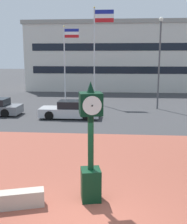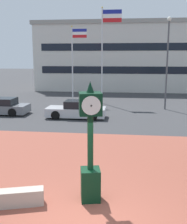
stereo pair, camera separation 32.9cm
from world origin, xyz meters
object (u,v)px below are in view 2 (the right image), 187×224
(car_street_near, at_px, (0,107))
(civic_building, at_px, (124,57))
(car_street_far, at_px, (77,110))
(street_lamp_post, at_px, (168,55))
(street_clock, at_px, (90,147))
(flagpole_secondary, at_px, (105,46))
(flagpole_primary, at_px, (74,59))

(car_street_near, height_order, civic_building, civic_building)
(car_street_far, distance_m, street_lamp_post, 9.08)
(car_street_near, distance_m, street_lamp_post, 14.22)
(car_street_near, xyz_separation_m, street_lamp_post, (13.14, 3.65, 4.02))
(car_street_near, height_order, car_street_far, same)
(street_clock, xyz_separation_m, flagpole_secondary, (-1.12, 18.62, 3.71))
(car_street_far, xyz_separation_m, flagpole_primary, (-1.48, 6.78, 3.69))
(street_clock, height_order, car_street_near, street_clock)
(car_street_far, bearing_deg, street_lamp_post, -58.41)
(civic_building, xyz_separation_m, street_lamp_post, (3.90, -17.99, 0.08))
(car_street_near, bearing_deg, car_street_far, -96.17)
(street_clock, distance_m, car_street_near, 15.32)
(civic_building, bearing_deg, street_clock, -90.71)
(car_street_near, height_order, street_lamp_post, street_lamp_post)
(car_street_far, height_order, flagpole_secondary, flagpole_secondary)
(street_clock, height_order, street_lamp_post, street_lamp_post)
(car_street_far, bearing_deg, car_street_near, 84.00)
(car_street_near, distance_m, flagpole_primary, 8.59)
(flagpole_secondary, xyz_separation_m, civic_building, (1.55, 15.50, -0.94))
(street_clock, distance_m, flagpole_secondary, 19.02)
(car_street_near, xyz_separation_m, car_street_far, (6.22, -0.64, -0.00))
(street_clock, distance_m, car_street_far, 12.18)
(flagpole_primary, bearing_deg, car_street_far, -77.70)
(street_clock, height_order, flagpole_secondary, flagpole_secondary)
(flagpole_secondary, xyz_separation_m, street_lamp_post, (5.45, -2.50, -0.86))
(flagpole_secondary, bearing_deg, car_street_near, -141.40)
(street_clock, bearing_deg, car_street_far, 90.11)
(street_clock, xyz_separation_m, flagpole_primary, (-4.07, 18.62, 2.53))
(street_lamp_post, bearing_deg, flagpole_primary, 163.45)
(flagpole_secondary, distance_m, civic_building, 15.60)
(street_clock, bearing_deg, car_street_near, 113.00)
(flagpole_primary, distance_m, civic_building, 16.14)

